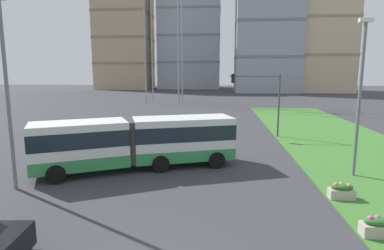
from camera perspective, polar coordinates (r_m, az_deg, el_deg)
articulated_bus at (r=19.54m, az=-9.62°, el=-2.93°), size 11.79×6.84×3.00m
flower_planter_1 at (r=13.54m, az=29.92°, el=-15.25°), size 1.10×0.56×0.74m
flower_planter_2 at (r=16.46m, az=24.87°, el=-10.51°), size 1.10×0.56×0.74m
traffic_light_far_right at (r=29.05m, az=12.17°, el=5.50°), size 4.42×0.28×5.58m
streetlight_left at (r=17.77m, az=-29.85°, el=5.76°), size 0.70×0.28×9.19m
streetlight_median at (r=19.56m, az=27.50°, el=5.16°), size 0.70×0.28×8.51m
apartment_tower_west at (r=113.69m, az=-11.79°, el=16.44°), size 16.88×16.81×40.01m
apartment_tower_westcentre at (r=115.33m, az=-0.31°, el=19.19°), size 20.39×16.82×50.61m
apartment_tower_centre at (r=95.79m, az=13.19°, el=16.85°), size 17.53×14.26×37.07m
apartment_tower_eastcentre at (r=103.60m, az=21.79°, el=16.43°), size 14.98×20.10×39.09m
transmission_pylon at (r=63.27m, az=-4.98°, el=19.44°), size 9.00×6.24×30.79m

